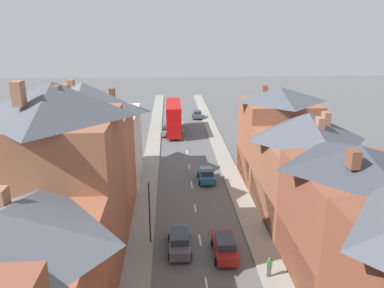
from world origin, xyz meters
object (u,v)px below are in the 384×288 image
(car_parked_left_a, at_px, (225,246))
(car_near_blue, at_px, (180,241))
(car_mid_black, at_px, (166,130))
(pedestrian_near_right, at_px, (269,266))
(car_parked_left_b, at_px, (197,114))
(double_decker_bus_lead, at_px, (174,117))
(street_lamp, at_px, (149,208))
(car_near_silver, at_px, (206,175))

(car_parked_left_a, bearing_deg, car_near_blue, 164.39)
(car_mid_black, xyz_separation_m, pedestrian_near_right, (7.73, -38.77, 0.20))
(car_mid_black, height_order, car_parked_left_b, car_mid_black)
(double_decker_bus_lead, bearing_deg, street_lamp, -94.01)
(double_decker_bus_lead, xyz_separation_m, car_parked_left_b, (4.91, 10.89, -2.02))
(car_parked_left_a, height_order, pedestrian_near_right, pedestrian_near_right)
(car_near_silver, bearing_deg, double_decker_bus_lead, 99.39)
(car_parked_left_a, relative_size, car_parked_left_b, 1.04)
(double_decker_bus_lead, relative_size, pedestrian_near_right, 6.71)
(double_decker_bus_lead, bearing_deg, car_parked_left_b, 65.74)
(car_near_silver, relative_size, pedestrian_near_right, 2.43)
(double_decker_bus_lead, relative_size, car_parked_left_a, 2.56)
(double_decker_bus_lead, bearing_deg, car_near_silver, -80.61)
(pedestrian_near_right, bearing_deg, car_near_silver, 98.81)
(double_decker_bus_lead, height_order, car_parked_left_b, double_decker_bus_lead)
(car_parked_left_a, relative_size, street_lamp, 0.77)
(double_decker_bus_lead, height_order, car_near_blue, double_decker_bus_lead)
(car_parked_left_a, bearing_deg, street_lamp, 159.30)
(car_near_blue, bearing_deg, car_parked_left_a, -15.61)
(car_near_blue, height_order, street_lamp, street_lamp)
(car_parked_left_a, height_order, car_parked_left_b, car_parked_left_a)
(double_decker_bus_lead, height_order, car_mid_black, double_decker_bus_lead)
(pedestrian_near_right, height_order, street_lamp, street_lamp)
(car_near_silver, height_order, car_parked_left_b, car_near_silver)
(double_decker_bus_lead, bearing_deg, car_parked_left_a, -84.44)
(car_near_silver, height_order, car_mid_black, car_mid_black)
(pedestrian_near_right, bearing_deg, car_parked_left_a, 132.94)
(car_mid_black, distance_m, street_lamp, 33.55)
(car_parked_left_a, bearing_deg, pedestrian_near_right, -47.06)
(car_parked_left_a, xyz_separation_m, street_lamp, (-6.05, 2.29, 2.39))
(car_near_blue, bearing_deg, pedestrian_near_right, -32.20)
(car_near_silver, distance_m, street_lamp, 14.51)
(car_parked_left_a, distance_m, pedestrian_near_right, 4.17)
(car_near_silver, bearing_deg, pedestrian_near_right, -81.19)
(double_decker_bus_lead, distance_m, car_mid_black, 2.72)
(double_decker_bus_lead, distance_m, car_near_silver, 22.21)
(car_near_silver, xyz_separation_m, street_lamp, (-6.05, -12.96, 2.41))
(car_near_blue, relative_size, pedestrian_near_right, 2.77)
(car_mid_black, xyz_separation_m, street_lamp, (-1.15, -33.44, 2.40))
(car_near_silver, xyz_separation_m, car_parked_left_a, (-0.00, -15.25, 0.02))
(car_parked_left_b, bearing_deg, pedestrian_near_right, -88.28)
(car_parked_left_b, distance_m, street_lamp, 46.33)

